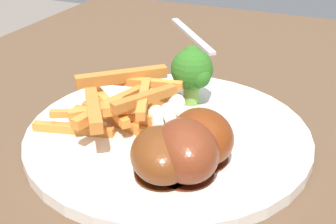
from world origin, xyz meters
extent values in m
cube|color=brown|center=(0.00, 0.00, 0.74)|extent=(1.14, 0.80, 0.03)
cylinder|color=#443122|center=(0.51, 0.34, 0.36)|extent=(0.06, 0.06, 0.72)
cylinder|color=white|center=(0.04, 0.01, 0.76)|extent=(0.29, 0.29, 0.01)
cylinder|color=#7EB149|center=(0.11, 0.01, 0.78)|extent=(0.02, 0.02, 0.02)
sphere|color=#2E6C1E|center=(0.11, 0.01, 0.81)|extent=(0.05, 0.05, 0.05)
sphere|color=#2E6C1E|center=(0.12, 0.02, 0.82)|extent=(0.02, 0.02, 0.02)
sphere|color=#2E6C1E|center=(0.10, 0.00, 0.81)|extent=(0.02, 0.02, 0.02)
sphere|color=#2E6C1E|center=(0.10, 0.00, 0.80)|extent=(0.03, 0.03, 0.03)
sphere|color=#2E6C1E|center=(0.12, 0.00, 0.80)|extent=(0.02, 0.02, 0.02)
cube|color=orange|center=(0.03, 0.07, 0.77)|extent=(0.04, 0.09, 0.01)
cube|color=orange|center=(0.00, 0.09, 0.77)|extent=(0.03, 0.08, 0.01)
cube|color=#C6752E|center=(-0.01, 0.07, 0.80)|extent=(0.07, 0.05, 0.01)
cube|color=orange|center=(0.03, 0.05, 0.78)|extent=(0.02, 0.08, 0.01)
cube|color=orange|center=(0.08, 0.05, 0.77)|extent=(0.06, 0.06, 0.01)
cube|color=#BE702C|center=(0.03, 0.03, 0.80)|extent=(0.07, 0.04, 0.01)
cube|color=orange|center=(0.04, 0.04, 0.80)|extent=(0.08, 0.04, 0.01)
cube|color=orange|center=(0.00, 0.06, 0.80)|extent=(0.06, 0.02, 0.01)
cube|color=orange|center=(0.03, 0.06, 0.80)|extent=(0.07, 0.03, 0.01)
cube|color=orange|center=(0.04, 0.07, 0.77)|extent=(0.02, 0.10, 0.01)
cube|color=orange|center=(0.04, 0.08, 0.79)|extent=(0.07, 0.09, 0.01)
cube|color=#C6752E|center=(0.07, 0.08, 0.80)|extent=(0.07, 0.08, 0.01)
cube|color=orange|center=(0.08, 0.05, 0.80)|extent=(0.02, 0.08, 0.01)
cube|color=orange|center=(0.01, 0.06, 0.80)|extent=(0.05, 0.06, 0.01)
cube|color=orange|center=(0.01, 0.09, 0.79)|extent=(0.04, 0.06, 0.01)
cylinder|color=#521C09|center=(0.01, -0.04, 0.77)|extent=(0.05, 0.05, 0.00)
ellipsoid|color=maroon|center=(0.01, -0.04, 0.79)|extent=(0.09, 0.08, 0.05)
cylinder|color=beige|center=(0.05, 0.00, 0.79)|extent=(0.04, 0.03, 0.01)
sphere|color=silver|center=(0.06, 0.01, 0.79)|extent=(0.02, 0.02, 0.02)
cylinder|color=#4B1F0C|center=(-0.03, -0.02, 0.77)|extent=(0.05, 0.05, 0.00)
ellipsoid|color=brown|center=(-0.03, -0.02, 0.79)|extent=(0.09, 0.08, 0.04)
cylinder|color=beige|center=(0.02, 0.01, 0.79)|extent=(0.04, 0.03, 0.01)
sphere|color=silver|center=(0.04, 0.02, 0.79)|extent=(0.02, 0.02, 0.02)
cylinder|color=#501D0F|center=(-0.02, -0.03, 0.77)|extent=(0.05, 0.05, 0.00)
ellipsoid|color=maroon|center=(-0.02, -0.03, 0.79)|extent=(0.09, 0.09, 0.05)
cylinder|color=beige|center=(0.03, 0.00, 0.79)|extent=(0.04, 0.03, 0.01)
sphere|color=silver|center=(0.04, 0.01, 0.79)|extent=(0.02, 0.02, 0.02)
cube|color=silver|center=(0.37, 0.11, 0.76)|extent=(0.15, 0.13, 0.00)
camera|label=1|loc=(-0.32, -0.14, 0.99)|focal=47.82mm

